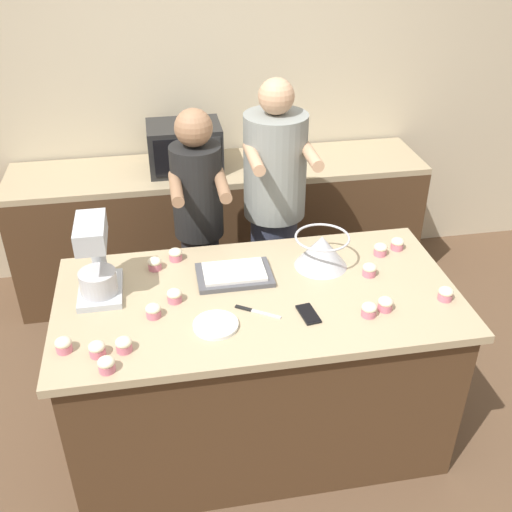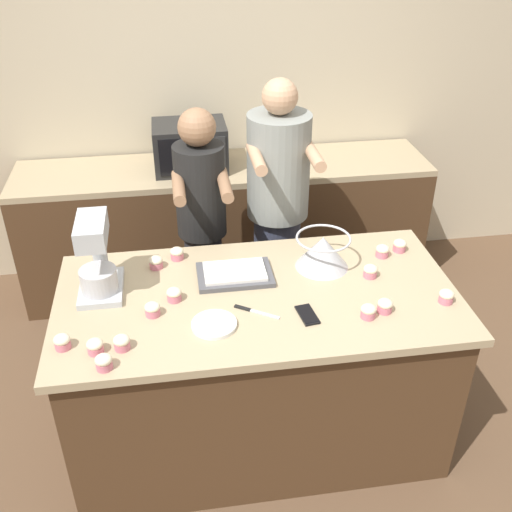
% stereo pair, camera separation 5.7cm
% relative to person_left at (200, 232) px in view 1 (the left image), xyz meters
% --- Properties ---
extents(ground_plane, '(16.00, 16.00, 0.00)m').
position_rel_person_left_xyz_m(ground_plane, '(0.20, -0.77, -0.84)').
color(ground_plane, brown).
extents(back_wall, '(10.00, 0.06, 2.70)m').
position_rel_person_left_xyz_m(back_wall, '(0.20, 1.07, 0.51)').
color(back_wall, beige).
rests_on(back_wall, ground_plane).
extents(island_counter, '(1.87, 0.96, 0.91)m').
position_rel_person_left_xyz_m(island_counter, '(0.20, -0.77, -0.38)').
color(island_counter, '#4C331E').
rests_on(island_counter, ground_plane).
extents(back_counter, '(2.80, 0.60, 0.93)m').
position_rel_person_left_xyz_m(back_counter, '(0.20, 0.72, -0.38)').
color(back_counter, '#4C331E').
rests_on(back_counter, ground_plane).
extents(person_left, '(0.30, 0.48, 1.56)m').
position_rel_person_left_xyz_m(person_left, '(0.00, 0.00, 0.00)').
color(person_left, '#232328').
rests_on(person_left, ground_plane).
extents(person_right, '(0.36, 0.52, 1.70)m').
position_rel_person_left_xyz_m(person_right, '(0.44, 0.00, 0.05)').
color(person_right, '#33384C').
rests_on(person_right, ground_plane).
extents(stand_mixer, '(0.20, 0.30, 0.38)m').
position_rel_person_left_xyz_m(stand_mixer, '(-0.52, -0.64, 0.24)').
color(stand_mixer, '#B2B7BC').
rests_on(stand_mixer, island_counter).
extents(mixing_bowl, '(0.27, 0.27, 0.17)m').
position_rel_person_left_xyz_m(mixing_bowl, '(0.56, -0.58, 0.16)').
color(mixing_bowl, '#BCBCC1').
rests_on(mixing_bowl, island_counter).
extents(baking_tray, '(0.36, 0.24, 0.04)m').
position_rel_person_left_xyz_m(baking_tray, '(0.12, -0.61, 0.09)').
color(baking_tray, '#4C4C51').
rests_on(baking_tray, island_counter).
extents(microwave_oven, '(0.47, 0.36, 0.31)m').
position_rel_person_left_xyz_m(microwave_oven, '(-0.02, 0.72, 0.24)').
color(microwave_oven, black).
rests_on(microwave_oven, back_counter).
extents(cell_phone, '(0.09, 0.15, 0.01)m').
position_rel_person_left_xyz_m(cell_phone, '(0.40, -0.97, 0.08)').
color(cell_phone, black).
rests_on(cell_phone, island_counter).
extents(small_plate, '(0.20, 0.20, 0.02)m').
position_rel_person_left_xyz_m(small_plate, '(-0.02, -0.98, 0.09)').
color(small_plate, white).
rests_on(small_plate, island_counter).
extents(knife, '(0.19, 0.13, 0.01)m').
position_rel_person_left_xyz_m(knife, '(0.16, -0.90, 0.08)').
color(knife, '#BCBCC1').
rests_on(knife, island_counter).
extents(cupcake_0, '(0.07, 0.07, 0.06)m').
position_rel_person_left_xyz_m(cupcake_0, '(0.77, -0.71, 0.11)').
color(cupcake_0, '#D17084').
rests_on(cupcake_0, island_counter).
extents(cupcake_1, '(0.07, 0.07, 0.06)m').
position_rel_person_left_xyz_m(cupcake_1, '(-0.65, -1.03, 0.11)').
color(cupcake_1, '#D17084').
rests_on(cupcake_1, island_counter).
extents(cupcake_2, '(0.07, 0.07, 0.06)m').
position_rel_person_left_xyz_m(cupcake_2, '(-0.16, -0.40, 0.11)').
color(cupcake_2, '#D17084').
rests_on(cupcake_2, island_counter).
extents(cupcake_3, '(0.07, 0.07, 0.06)m').
position_rel_person_left_xyz_m(cupcake_3, '(-0.18, -0.76, 0.11)').
color(cupcake_3, '#D17084').
rests_on(cupcake_3, island_counter).
extents(cupcake_4, '(0.07, 0.07, 0.06)m').
position_rel_person_left_xyz_m(cupcake_4, '(0.99, -0.50, 0.11)').
color(cupcake_4, '#D17084').
rests_on(cupcake_4, island_counter).
extents(cupcake_5, '(0.07, 0.07, 0.06)m').
position_rel_person_left_xyz_m(cupcake_5, '(0.66, -1.02, 0.11)').
color(cupcake_5, '#D17084').
rests_on(cupcake_5, island_counter).
extents(cupcake_6, '(0.07, 0.07, 0.06)m').
position_rel_person_left_xyz_m(cupcake_6, '(-0.51, -1.08, 0.11)').
color(cupcake_6, '#D17084').
rests_on(cupcake_6, island_counter).
extents(cupcake_7, '(0.07, 0.07, 0.06)m').
position_rel_person_left_xyz_m(cupcake_7, '(-0.47, -1.18, 0.11)').
color(cupcake_7, '#D17084').
rests_on(cupcake_7, island_counter).
extents(cupcake_8, '(0.07, 0.07, 0.06)m').
position_rel_person_left_xyz_m(cupcake_8, '(0.74, -0.99, 0.11)').
color(cupcake_8, '#D17084').
rests_on(cupcake_8, island_counter).
extents(cupcake_9, '(0.07, 0.07, 0.06)m').
position_rel_person_left_xyz_m(cupcake_9, '(1.04, -0.97, 0.11)').
color(cupcake_9, '#D17084').
rests_on(cupcake_9, island_counter).
extents(cupcake_10, '(0.07, 0.07, 0.06)m').
position_rel_person_left_xyz_m(cupcake_10, '(-0.41, -1.07, 0.11)').
color(cupcake_10, '#D17084').
rests_on(cupcake_10, island_counter).
extents(cupcake_11, '(0.07, 0.07, 0.06)m').
position_rel_person_left_xyz_m(cupcake_11, '(-0.26, -0.47, 0.11)').
color(cupcake_11, '#D17084').
rests_on(cupcake_11, island_counter).
extents(cupcake_12, '(0.07, 0.07, 0.06)m').
position_rel_person_left_xyz_m(cupcake_12, '(-0.28, -0.86, 0.11)').
color(cupcake_12, '#D17084').
rests_on(cupcake_12, island_counter).
extents(cupcake_13, '(0.07, 0.07, 0.06)m').
position_rel_person_left_xyz_m(cupcake_13, '(0.89, -0.54, 0.11)').
color(cupcake_13, '#D17084').
rests_on(cupcake_13, island_counter).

